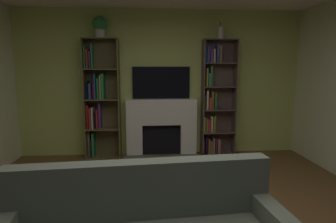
{
  "coord_description": "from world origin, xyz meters",
  "views": [
    {
      "loc": [
        -0.28,
        -2.54,
        1.63
      ],
      "look_at": [
        0.0,
        1.12,
        1.07
      ],
      "focal_mm": 30.71,
      "sensor_mm": 36.0,
      "label": 1
    }
  ],
  "objects_px": {
    "tv": "(161,83)",
    "vase_with_flowers": "(221,31)",
    "bookshelf_left": "(99,100)",
    "fireplace": "(162,126)",
    "potted_plant": "(100,26)",
    "bookshelf_right": "(215,101)"
  },
  "relations": [
    {
      "from": "potted_plant",
      "to": "vase_with_flowers",
      "type": "xyz_separation_m",
      "value": [
        2.12,
        0.0,
        -0.06
      ]
    },
    {
      "from": "tv",
      "to": "bookshelf_right",
      "type": "bearing_deg",
      "value": -3.93
    },
    {
      "from": "tv",
      "to": "vase_with_flowers",
      "type": "relative_size",
      "value": 2.89
    },
    {
      "from": "tv",
      "to": "potted_plant",
      "type": "distance_m",
      "value": 1.46
    },
    {
      "from": "tv",
      "to": "bookshelf_left",
      "type": "xyz_separation_m",
      "value": [
        -1.13,
        -0.09,
        -0.3
      ]
    },
    {
      "from": "tv",
      "to": "bookshelf_right",
      "type": "xyz_separation_m",
      "value": [
        0.99,
        -0.07,
        -0.34
      ]
    },
    {
      "from": "fireplace",
      "to": "tv",
      "type": "xyz_separation_m",
      "value": [
        0.0,
        0.08,
        0.8
      ]
    },
    {
      "from": "tv",
      "to": "bookshelf_right",
      "type": "relative_size",
      "value": 0.49
    },
    {
      "from": "potted_plant",
      "to": "tv",
      "type": "bearing_deg",
      "value": 6.45
    },
    {
      "from": "bookshelf_right",
      "to": "fireplace",
      "type": "bearing_deg",
      "value": -179.57
    },
    {
      "from": "bookshelf_left",
      "to": "bookshelf_right",
      "type": "distance_m",
      "value": 2.12
    },
    {
      "from": "bookshelf_left",
      "to": "vase_with_flowers",
      "type": "height_order",
      "value": "vase_with_flowers"
    },
    {
      "from": "fireplace",
      "to": "vase_with_flowers",
      "type": "height_order",
      "value": "vase_with_flowers"
    },
    {
      "from": "tv",
      "to": "vase_with_flowers",
      "type": "height_order",
      "value": "vase_with_flowers"
    },
    {
      "from": "bookshelf_right",
      "to": "potted_plant",
      "type": "xyz_separation_m",
      "value": [
        -2.05,
        -0.05,
        1.33
      ]
    },
    {
      "from": "bookshelf_right",
      "to": "vase_with_flowers",
      "type": "distance_m",
      "value": 1.26
    },
    {
      "from": "fireplace",
      "to": "potted_plant",
      "type": "xyz_separation_m",
      "value": [
        -1.06,
        -0.04,
        1.79
      ]
    },
    {
      "from": "vase_with_flowers",
      "to": "tv",
      "type": "bearing_deg",
      "value": 173.54
    },
    {
      "from": "bookshelf_left",
      "to": "tv",
      "type": "bearing_deg",
      "value": 4.38
    },
    {
      "from": "bookshelf_left",
      "to": "bookshelf_right",
      "type": "height_order",
      "value": "same"
    },
    {
      "from": "tv",
      "to": "potted_plant",
      "type": "relative_size",
      "value": 2.82
    },
    {
      "from": "tv",
      "to": "vase_with_flowers",
      "type": "bearing_deg",
      "value": -6.46
    }
  ]
}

